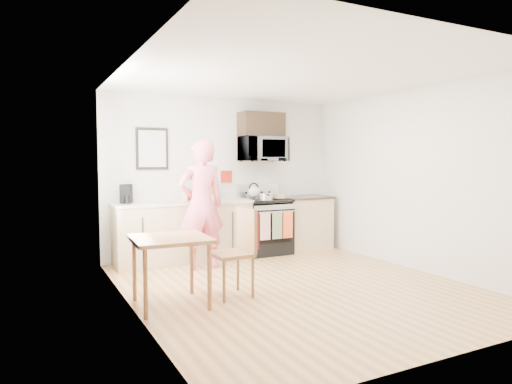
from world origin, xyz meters
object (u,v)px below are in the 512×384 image
range (265,228)px  chair (242,239)px  microwave (263,149)px  dining_table (170,245)px  cake (280,197)px  person (201,204)px

range → chair: bearing=-124.8°
microwave → dining_table: size_ratio=0.95×
range → cake: size_ratio=4.56×
range → dining_table: size_ratio=1.45×
person → cake: (1.56, 0.41, 0.03)m
person → dining_table: size_ratio=2.34×
microwave → dining_table: (-2.24, -2.09, -1.10)m
microwave → range: bearing=-89.9°
person → chair: person is taller
chair → microwave: bearing=53.6°
range → cake: (0.22, -0.12, 0.53)m
dining_table → microwave: bearing=43.0°
microwave → cake: 0.86m
cake → microwave: bearing=135.2°
person → microwave: bearing=-154.0°
range → dining_table: bearing=-138.4°
range → person: (-1.34, -0.53, 0.50)m
range → person: bearing=-158.6°
microwave → cake: microwave is taller
range → microwave: (-0.00, 0.10, 1.32)m
range → person: 1.52m
person → dining_table: person is taller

